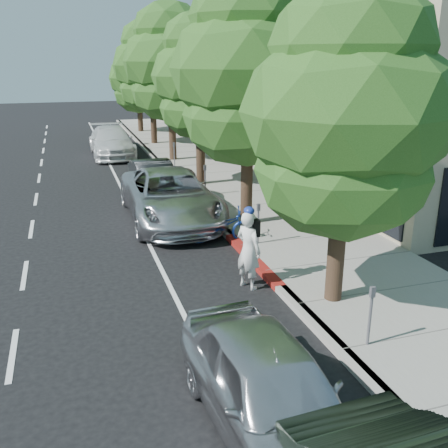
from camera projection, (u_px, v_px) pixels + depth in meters
name	position (u px, v px, depth m)	size (l,w,h in m)	color
ground	(266.00, 275.00, 13.44)	(120.00, 120.00, 0.00)	black
sidewalk	(245.00, 193.00, 21.31)	(4.60, 56.00, 0.15)	gray
curb	(193.00, 198.00, 20.65)	(0.30, 56.00, 0.15)	#9E998E
curb_red_segment	(252.00, 259.00, 14.32)	(0.32, 4.00, 0.15)	maroon
storefront_building	(300.00, 93.00, 31.36)	(10.00, 36.00, 7.00)	tan
street_tree_0	(346.00, 117.00, 10.50)	(4.56, 4.56, 7.17)	black
street_tree_1	(248.00, 72.00, 15.69)	(5.00, 5.00, 8.30)	black
street_tree_2	(199.00, 78.00, 21.24)	(4.14, 4.14, 7.52)	black
street_tree_3	(170.00, 64.00, 26.49)	(5.06, 5.06, 8.49)	black
street_tree_4	(151.00, 67.00, 32.00)	(4.99, 4.99, 8.12)	black
street_tree_5	(138.00, 79.00, 37.73)	(4.47, 4.47, 6.71)	black
cyclist	(249.00, 250.00, 12.44)	(0.74, 0.48, 2.02)	white
bicycle	(221.00, 226.00, 15.64)	(0.75, 2.15, 1.13)	navy
silver_suv	(170.00, 196.00, 17.72)	(2.96, 6.42, 1.78)	silver
dark_sedan	(154.00, 179.00, 20.94)	(1.55, 4.45, 1.46)	black
white_pickup	(111.00, 142.00, 29.59)	(2.38, 5.84, 1.70)	silver
dark_suv_far	(110.00, 136.00, 32.52)	(1.69, 4.20, 1.43)	black
near_car_a	(269.00, 389.00, 7.59)	(1.84, 4.58, 1.56)	silver
pedestrian	(291.00, 189.00, 18.38)	(0.81, 0.63, 1.66)	black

